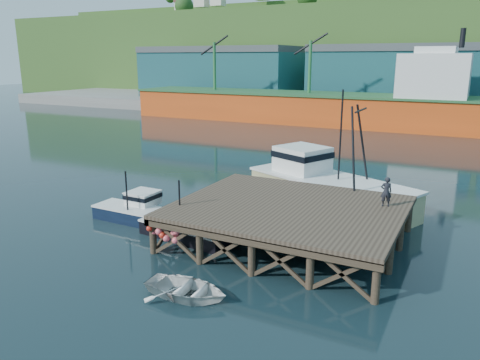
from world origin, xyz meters
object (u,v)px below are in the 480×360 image
Objects in this scene: boat_navy at (136,210)px; boat_black at (190,226)px; dinghy at (187,289)px; dockworker at (386,192)px; trawler at (326,184)px.

boat_navy is 4.73m from boat_black.
boat_navy reaches higher than dinghy.
dockworker reaches higher than boat_black.
trawler is at bearing 40.40° from boat_navy.
trawler is 15.05m from dinghy.
boat_navy is 3.27× the size of dockworker.
boat_navy is 15.10m from dockworker.
trawler is at bearing -7.79° from dinghy.
boat_navy is at bearing -116.65° from trawler.
dinghy is 12.13m from dockworker.
dockworker is at bearing 13.48° from boat_navy.
trawler is at bearing -65.57° from dockworker.
boat_navy is 0.42× the size of trawler.
boat_navy is 0.90× the size of boat_black.
boat_navy is 12.74m from trawler.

